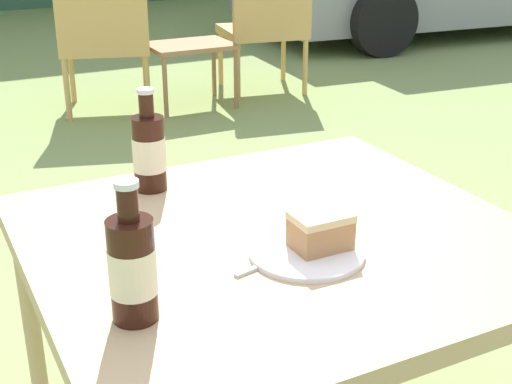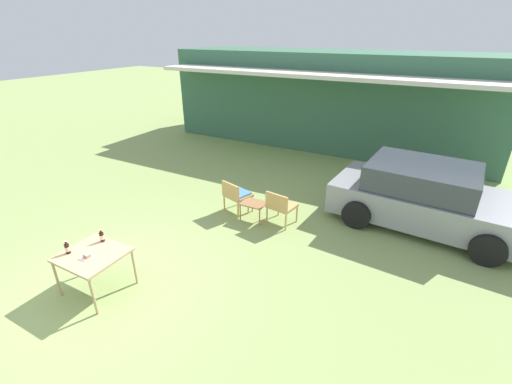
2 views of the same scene
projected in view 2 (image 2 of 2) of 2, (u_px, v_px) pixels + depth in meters
The scene contains 11 objects.
ground_plane at pixel (101, 289), 5.77m from camera, with size 60.00×60.00×0.00m, color #8CA35B.
cabin_building at pixel (329, 98), 12.73m from camera, with size 11.42×4.35×3.31m.
parked_car at pixel (425, 197), 7.46m from camera, with size 4.08×2.35×1.37m.
wicker_chair_cushioned at pixel (236, 194), 8.02m from camera, with size 0.68×0.65×0.80m.
wicker_chair_plain at pixel (280, 205), 7.51m from camera, with size 0.63×0.59×0.80m.
garden_side_table at pixel (254, 205), 7.74m from camera, with size 0.55×0.41×0.43m.
patio_table at pixel (93, 257), 5.49m from camera, with size 0.95×0.89×0.71m.
cake_on_plate at pixel (87, 256), 5.36m from camera, with size 0.21×0.21×0.08m.
cola_bottle_near at pixel (102, 237), 5.75m from camera, with size 0.07×0.07×0.23m.
cola_bottle_far at pixel (67, 248), 5.44m from camera, with size 0.07×0.07×0.23m.
fork at pixel (84, 256), 5.41m from camera, with size 0.20×0.05×0.01m.
Camera 2 is at (4.46, -2.72, 3.94)m, focal length 24.00 mm.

